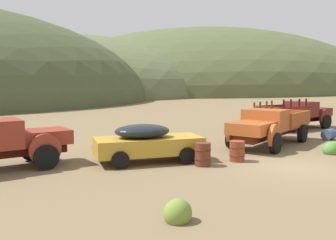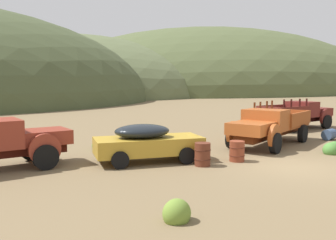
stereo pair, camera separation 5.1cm
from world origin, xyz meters
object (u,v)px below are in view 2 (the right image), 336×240
at_px(oil_drum_tipped, 329,134).
at_px(truck_oxblood, 301,114).
at_px(car_mustard, 152,142).
at_px(truck_oxide_orange, 266,127).
at_px(oil_drum_foreground, 237,151).
at_px(oil_drum_by_truck, 202,154).

bearing_deg(oil_drum_tipped, truck_oxblood, 54.34).
distance_m(car_mustard, truck_oxide_orange, 6.68).
bearing_deg(oil_drum_tipped, oil_drum_foreground, -171.60).
distance_m(truck_oxblood, oil_drum_foreground, 12.52).
bearing_deg(oil_drum_foreground, oil_drum_by_truck, 174.93).
xyz_separation_m(truck_oxide_orange, truck_oxblood, (7.59, 3.57, -0.01)).
bearing_deg(truck_oxblood, oil_drum_foreground, -154.40).
bearing_deg(oil_drum_by_truck, car_mustard, 125.19).
distance_m(truck_oxblood, oil_drum_by_truck, 14.02).
bearing_deg(oil_drum_foreground, truck_oxblood, 25.26).
distance_m(truck_oxide_orange, oil_drum_by_truck, 5.69).
bearing_deg(oil_drum_tipped, truck_oxide_orange, 173.50).
relative_size(truck_oxide_orange, oil_drum_by_truck, 7.43).
relative_size(truck_oxblood, oil_drum_tipped, 6.25).
bearing_deg(oil_drum_tipped, oil_drum_by_truck, -173.85).
height_order(truck_oxblood, oil_drum_foreground, truck_oxblood).
height_order(truck_oxblood, oil_drum_by_truck, truck_oxblood).
relative_size(oil_drum_tipped, oil_drum_foreground, 1.10).
bearing_deg(oil_drum_foreground, truck_oxide_orange, 25.39).
bearing_deg(truck_oxide_orange, truck_oxblood, -173.99).
bearing_deg(truck_oxide_orange, oil_drum_tipped, 154.31).
distance_m(truck_oxide_orange, oil_drum_tipped, 4.73).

